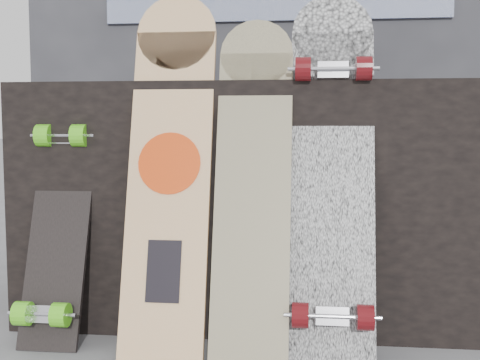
# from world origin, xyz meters

# --- Properties ---
(vendor_table) EXTENTS (1.60, 0.60, 0.80)m
(vendor_table) POSITION_xyz_m (0.00, 0.50, 0.40)
(vendor_table) COLOR black
(vendor_table) RESTS_ON ground
(booth) EXTENTS (2.40, 0.22, 2.20)m
(booth) POSITION_xyz_m (0.00, 1.35, 1.10)
(booth) COLOR #2F2F33
(booth) RESTS_ON ground
(merch_box_purple) EXTENTS (0.18, 0.12, 0.10)m
(merch_box_purple) POSITION_xyz_m (-0.30, 0.59, 0.85)
(merch_box_purple) COLOR #45366F
(merch_box_purple) RESTS_ON vendor_table
(merch_box_small) EXTENTS (0.14, 0.14, 0.12)m
(merch_box_small) POSITION_xyz_m (0.27, 0.59, 0.86)
(merch_box_small) COLOR #45366F
(merch_box_small) RESTS_ON vendor_table
(merch_box_flat) EXTENTS (0.22, 0.10, 0.06)m
(merch_box_flat) POSITION_xyz_m (0.02, 0.50, 0.83)
(merch_box_flat) COLOR #D1B78C
(merch_box_flat) RESTS_ON vendor_table
(longboard_geisha) EXTENTS (0.25, 0.31, 1.07)m
(longboard_geisha) POSITION_xyz_m (-0.25, 0.15, 0.57)
(longboard_geisha) COLOR beige
(longboard_geisha) RESTS_ON ground
(longboard_celtic) EXTENTS (0.22, 0.32, 0.99)m
(longboard_celtic) POSITION_xyz_m (-0.00, 0.14, 0.53)
(longboard_celtic) COLOR beige
(longboard_celtic) RESTS_ON ground
(longboard_cascadia) EXTENTS (0.24, 0.35, 1.07)m
(longboard_cascadia) POSITION_xyz_m (0.23, 0.17, 0.55)
(longboard_cascadia) COLOR white
(longboard_cascadia) RESTS_ON ground
(skateboard_dark) EXTENTS (0.18, 0.34, 0.80)m
(skateboard_dark) POSITION_xyz_m (-0.60, 0.17, 0.41)
(skateboard_dark) COLOR black
(skateboard_dark) RESTS_ON ground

